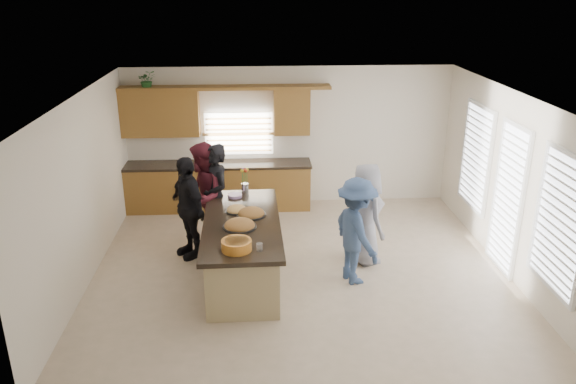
{
  "coord_description": "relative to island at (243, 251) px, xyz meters",
  "views": [
    {
      "loc": [
        -0.66,
        -7.98,
        4.33
      ],
      "look_at": [
        -0.16,
        0.46,
        1.15
      ],
      "focal_mm": 35.0,
      "sensor_mm": 36.0,
      "label": 1
    }
  ],
  "objects": [
    {
      "name": "flower_vase",
      "position": [
        0.04,
        1.25,
        0.72
      ],
      "size": [
        0.14,
        0.14,
        0.42
      ],
      "color": "silver",
      "rests_on": "island"
    },
    {
      "name": "room_shell",
      "position": [
        0.9,
        0.2,
        1.45
      ],
      "size": [
        6.52,
        6.02,
        2.81
      ],
      "color": "silver",
      "rests_on": "ground"
    },
    {
      "name": "back_cabinetry",
      "position": [
        -0.57,
        2.94,
        0.46
      ],
      "size": [
        4.08,
        0.66,
        2.46
      ],
      "color": "brown",
      "rests_on": "ground"
    },
    {
      "name": "woman_right_front",
      "position": [
        1.97,
        0.43,
        0.39
      ],
      "size": [
        0.77,
        0.95,
        1.68
      ],
      "primitive_type": "imported",
      "rotation": [
        0.0,
        0.0,
        1.9
      ],
      "color": "gray",
      "rests_on": "ground"
    },
    {
      "name": "woman_left_mid",
      "position": [
        -0.67,
        1.16,
        0.47
      ],
      "size": [
        0.72,
        0.92,
        1.85
      ],
      "primitive_type": "imported",
      "rotation": [
        0.0,
        0.0,
        -1.54
      ],
      "color": "maroon",
      "rests_on": "ground"
    },
    {
      "name": "floor",
      "position": [
        0.9,
        0.2,
        -0.45
      ],
      "size": [
        6.5,
        6.5,
        0.0
      ],
      "primitive_type": "plane",
      "color": "beige",
      "rests_on": "ground"
    },
    {
      "name": "plate_stack",
      "position": [
        -0.13,
        1.02,
        0.52
      ],
      "size": [
        0.24,
        0.24,
        0.04
      ],
      "primitive_type": "cylinder",
      "color": "#B68ECE",
      "rests_on": "island"
    },
    {
      "name": "island",
      "position": [
        0.0,
        0.0,
        0.0
      ],
      "size": [
        1.19,
        2.72,
        0.95
      ],
      "rotation": [
        0.0,
        0.0,
        0.02
      ],
      "color": "tan",
      "rests_on": "ground"
    },
    {
      "name": "clear_cup",
      "position": [
        0.26,
        -1.01,
        0.55
      ],
      "size": [
        0.08,
        0.08,
        0.1
      ],
      "primitive_type": "cylinder",
      "color": "white",
      "rests_on": "island"
    },
    {
      "name": "platter_mid",
      "position": [
        0.15,
        0.21,
        0.53
      ],
      "size": [
        0.46,
        0.46,
        0.18
      ],
      "color": "black",
      "rests_on": "island"
    },
    {
      "name": "salad_bowl",
      "position": [
        -0.05,
        -0.98,
        0.58
      ],
      "size": [
        0.41,
        0.41,
        0.14
      ],
      "color": "orange",
      "rests_on": "island"
    },
    {
      "name": "woman_right_back",
      "position": [
        1.71,
        -0.21,
        0.38
      ],
      "size": [
        0.93,
        1.21,
        1.66
      ],
      "primitive_type": "imported",
      "rotation": [
        0.0,
        0.0,
        1.9
      ],
      "color": "#33496F",
      "rests_on": "ground"
    },
    {
      "name": "platter_front",
      "position": [
        -0.02,
        -0.23,
        0.53
      ],
      "size": [
        0.5,
        0.5,
        0.2
      ],
      "color": "black",
      "rests_on": "island"
    },
    {
      "name": "woman_left_front",
      "position": [
        -0.9,
        0.81,
        0.41
      ],
      "size": [
        0.9,
        1.08,
        1.73
      ],
      "primitive_type": "imported",
      "rotation": [
        0.0,
        0.0,
        -1.01
      ],
      "color": "black",
      "rests_on": "ground"
    },
    {
      "name": "platter_back",
      "position": [
        -0.08,
        0.38,
        0.52
      ],
      "size": [
        0.35,
        0.35,
        0.14
      ],
      "color": "black",
      "rests_on": "island"
    },
    {
      "name": "right_wall_glazing",
      "position": [
        4.12,
        0.07,
        0.89
      ],
      "size": [
        0.06,
        4.0,
        2.25
      ],
      "color": "white",
      "rests_on": "ground"
    },
    {
      "name": "potted_plant",
      "position": [
        -1.8,
        3.02,
        2.13
      ],
      "size": [
        0.41,
        0.38,
        0.37
      ],
      "primitive_type": "imported",
      "rotation": [
        0.0,
        0.0,
        0.34
      ],
      "color": "#29682A",
      "rests_on": "back_cabinetry"
    },
    {
      "name": "woman_left_back",
      "position": [
        -0.45,
        1.12,
        0.46
      ],
      "size": [
        0.69,
        0.79,
        1.83
      ],
      "primitive_type": "imported",
      "rotation": [
        0.0,
        0.0,
        -1.12
      ],
      "color": "black",
      "rests_on": "ground"
    }
  ]
}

